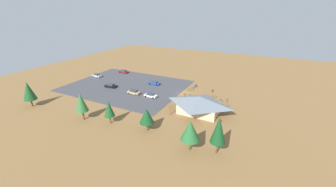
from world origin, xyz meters
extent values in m
plane|color=olive|center=(0.00, 0.00, 0.00)|extent=(160.00, 160.00, 0.00)
cube|color=#424247|center=(22.55, 2.76, 0.03)|extent=(43.50, 33.73, 0.05)
cube|color=#C6B28E|center=(-9.62, 11.35, 1.33)|extent=(10.90, 7.96, 2.65)
pyramid|color=slate|center=(-9.62, 11.35, 3.74)|extent=(13.88, 10.94, 2.18)
cylinder|color=brown|center=(-16.34, 6.10, 1.33)|extent=(0.20, 0.20, 2.65)
cylinder|color=brown|center=(-2.91, 6.10, 1.33)|extent=(0.20, 0.20, 2.65)
cylinder|color=brown|center=(-16.34, 16.60, 1.33)|extent=(0.20, 0.20, 2.65)
cylinder|color=brown|center=(-2.91, 16.60, 1.33)|extent=(0.20, 0.20, 2.65)
cylinder|color=brown|center=(-1.83, -8.32, 0.45)|extent=(0.60, 0.60, 0.90)
cylinder|color=#99999E|center=(-1.67, -5.22, 1.10)|extent=(0.08, 0.08, 2.20)
cube|color=#1959B2|center=(-1.67, -5.22, 1.90)|extent=(0.56, 0.04, 0.40)
cylinder|color=brown|center=(-18.71, 27.40, 1.39)|extent=(0.31, 0.31, 2.78)
cone|color=#14421E|center=(-18.71, 27.40, 5.64)|extent=(3.08, 3.08, 5.71)
cylinder|color=brown|center=(8.99, 27.56, 1.04)|extent=(0.34, 0.34, 2.08)
cone|color=#194C23|center=(8.99, 27.56, 4.22)|extent=(2.69, 2.69, 4.27)
cylinder|color=brown|center=(-1.44, 26.30, 1.09)|extent=(0.31, 0.31, 2.18)
cone|color=#14421E|center=(-1.44, 26.30, 4.08)|extent=(3.52, 3.52, 3.80)
cylinder|color=brown|center=(37.05, 30.39, 1.16)|extent=(0.42, 0.42, 2.31)
cone|color=#194C23|center=(37.05, 30.39, 5.08)|extent=(3.65, 3.65, 5.54)
cylinder|color=brown|center=(16.63, 29.30, 1.30)|extent=(0.46, 0.46, 2.60)
cone|color=#2D6633|center=(16.63, 29.30, 5.08)|extent=(3.20, 3.20, 4.97)
cylinder|color=brown|center=(-13.39, 28.83, 1.35)|extent=(0.30, 0.30, 2.71)
cone|color=#235B2D|center=(-13.39, 28.83, 4.83)|extent=(3.98, 3.98, 4.25)
torus|color=black|center=(-1.92, -4.80, 0.38)|extent=(0.41, 0.67, 0.75)
torus|color=black|center=(-2.41, -3.97, 0.38)|extent=(0.41, 0.67, 0.75)
cylinder|color=yellow|center=(-2.17, -4.39, 0.50)|extent=(0.48, 0.78, 0.04)
cylinder|color=yellow|center=(-2.08, -4.54, 0.60)|extent=(0.04, 0.04, 0.46)
cube|color=black|center=(-2.08, -4.54, 0.83)|extent=(0.17, 0.21, 0.05)
cylinder|color=yellow|center=(-2.36, -4.05, 0.61)|extent=(0.04, 0.04, 0.47)
cylinder|color=black|center=(-2.36, -4.05, 0.84)|extent=(0.43, 0.27, 0.03)
torus|color=black|center=(-15.41, -0.60, 0.33)|extent=(0.14, 0.66, 0.66)
torus|color=black|center=(-15.26, 0.37, 0.33)|extent=(0.14, 0.66, 0.66)
cylinder|color=#B7B7BC|center=(-15.33, -0.11, 0.44)|extent=(0.17, 0.89, 0.04)
cylinder|color=#B7B7BC|center=(-15.36, -0.29, 0.53)|extent=(0.04, 0.04, 0.40)
cube|color=black|center=(-15.36, -0.29, 0.74)|extent=(0.11, 0.21, 0.05)
cylinder|color=#B7B7BC|center=(-15.27, 0.27, 0.54)|extent=(0.04, 0.04, 0.41)
cylinder|color=black|center=(-15.27, 0.27, 0.75)|extent=(0.48, 0.11, 0.03)
torus|color=black|center=(-0.90, -2.43, 0.37)|extent=(0.47, 0.62, 0.74)
torus|color=black|center=(-1.53, -3.28, 0.37)|extent=(0.47, 0.62, 0.74)
cylinder|color=black|center=(-1.21, -2.85, 0.49)|extent=(0.61, 0.80, 0.04)
cylinder|color=black|center=(-1.10, -2.70, 0.59)|extent=(0.04, 0.04, 0.44)
cube|color=black|center=(-1.10, -2.70, 0.81)|extent=(0.18, 0.21, 0.05)
cylinder|color=black|center=(-1.46, -3.19, 0.63)|extent=(0.04, 0.04, 0.53)
cylinder|color=black|center=(-1.46, -3.19, 0.90)|extent=(0.41, 0.31, 0.03)
torus|color=black|center=(-13.35, 0.85, 0.34)|extent=(0.49, 0.53, 0.69)
torus|color=black|center=(-14.05, 1.61, 0.34)|extent=(0.49, 0.53, 0.69)
cylinder|color=#1E7F38|center=(-13.70, 1.23, 0.46)|extent=(0.67, 0.72, 0.04)
cylinder|color=#1E7F38|center=(-13.58, 1.10, 0.56)|extent=(0.04, 0.04, 0.44)
cube|color=black|center=(-13.58, 1.10, 0.78)|extent=(0.19, 0.20, 0.05)
cylinder|color=#1E7F38|center=(-13.98, 1.54, 0.58)|extent=(0.04, 0.04, 0.47)
cylinder|color=black|center=(-13.98, 1.54, 0.81)|extent=(0.38, 0.35, 0.03)
torus|color=black|center=(-10.36, -0.84, 0.38)|extent=(0.74, 0.24, 0.76)
torus|color=black|center=(-11.34, -1.10, 0.38)|extent=(0.74, 0.24, 0.76)
cylinder|color=orange|center=(-10.85, -0.97, 0.50)|extent=(0.91, 0.28, 0.04)
cylinder|color=orange|center=(-10.68, -0.92, 0.58)|extent=(0.04, 0.04, 0.40)
cube|color=black|center=(-10.68, -0.92, 0.78)|extent=(0.21, 0.13, 0.05)
cylinder|color=orange|center=(-11.24, -1.08, 0.65)|extent=(0.04, 0.04, 0.54)
cylinder|color=black|center=(-11.24, -1.08, 0.91)|extent=(0.16, 0.47, 0.03)
torus|color=black|center=(-3.10, 1.58, 0.37)|extent=(0.53, 0.58, 0.75)
torus|color=black|center=(-3.81, 2.38, 0.37)|extent=(0.53, 0.58, 0.75)
cylinder|color=#197A7F|center=(-3.45, 1.98, 0.50)|extent=(0.68, 0.76, 0.04)
cylinder|color=#197A7F|center=(-3.32, 1.84, 0.58)|extent=(0.04, 0.04, 0.42)
cube|color=black|center=(-3.32, 1.84, 0.80)|extent=(0.19, 0.20, 0.05)
cylinder|color=#197A7F|center=(-3.74, 2.30, 0.62)|extent=(0.04, 0.04, 0.50)
cylinder|color=black|center=(-3.74, 2.30, 0.87)|extent=(0.38, 0.34, 0.03)
torus|color=black|center=(-0.93, 1.60, 0.33)|extent=(0.64, 0.22, 0.65)
torus|color=black|center=(-1.94, 1.31, 0.33)|extent=(0.64, 0.22, 0.65)
cylinder|color=#2347B7|center=(-1.43, 1.46, 0.43)|extent=(0.94, 0.31, 0.04)
cylinder|color=#2347B7|center=(-1.25, 1.51, 0.54)|extent=(0.04, 0.04, 0.42)
cube|color=black|center=(-1.25, 1.51, 0.75)|extent=(0.21, 0.13, 0.05)
cylinder|color=#2347B7|center=(-1.84, 1.34, 0.56)|extent=(0.04, 0.04, 0.47)
cylinder|color=black|center=(-1.84, 1.34, 0.79)|extent=(0.16, 0.47, 0.03)
torus|color=black|center=(-1.54, -7.29, 0.36)|extent=(0.34, 0.67, 0.72)
torus|color=black|center=(-1.11, -6.36, 0.36)|extent=(0.34, 0.67, 0.72)
cylinder|color=#722D9E|center=(-1.33, -6.83, 0.48)|extent=(0.43, 0.88, 0.04)
cylinder|color=#722D9E|center=(-1.40, -6.99, 0.57)|extent=(0.04, 0.04, 0.42)
cube|color=black|center=(-1.40, -6.99, 0.78)|extent=(0.16, 0.22, 0.05)
cylinder|color=#722D9E|center=(-1.15, -6.45, 0.60)|extent=(0.04, 0.04, 0.48)
cylinder|color=black|center=(-1.15, -6.45, 0.84)|extent=(0.45, 0.23, 0.03)
torus|color=black|center=(-2.07, 2.80, 0.37)|extent=(0.16, 0.73, 0.74)
torus|color=black|center=(-2.24, 3.76, 0.37)|extent=(0.16, 0.73, 0.74)
cylinder|color=red|center=(-2.15, 3.28, 0.49)|extent=(0.19, 0.89, 0.04)
cylinder|color=red|center=(-2.12, 3.11, 0.58)|extent=(0.04, 0.04, 0.43)
cube|color=black|center=(-2.12, 3.11, 0.80)|extent=(0.11, 0.21, 0.05)
cylinder|color=red|center=(-2.22, 3.67, 0.61)|extent=(0.04, 0.04, 0.49)
cylinder|color=black|center=(-2.22, 3.67, 0.86)|extent=(0.48, 0.11, 0.03)
cube|color=tan|center=(15.03, 8.46, 0.61)|extent=(4.62, 2.07, 0.68)
cube|color=#2D3842|center=(15.03, 8.46, 1.25)|extent=(2.62, 1.75, 0.59)
cylinder|color=black|center=(16.61, 9.18, 0.37)|extent=(0.65, 0.25, 0.64)
cylinder|color=black|center=(16.52, 7.57, 0.37)|extent=(0.65, 0.25, 0.64)
cylinder|color=black|center=(13.53, 9.35, 0.37)|extent=(0.65, 0.25, 0.64)
cylinder|color=black|center=(13.45, 7.74, 0.37)|extent=(0.65, 0.25, 0.64)
cube|color=#BCBCC1|center=(40.80, -0.37, 0.62)|extent=(4.41, 2.20, 0.70)
cube|color=#2D3842|center=(40.80, -0.37, 1.24)|extent=(2.52, 1.82, 0.55)
cylinder|color=black|center=(42.32, 0.31, 0.37)|extent=(0.66, 0.27, 0.64)
cylinder|color=black|center=(42.18, -1.30, 0.37)|extent=(0.66, 0.27, 0.64)
cylinder|color=black|center=(39.43, 0.56, 0.37)|extent=(0.66, 0.27, 0.64)
cylinder|color=black|center=(39.29, -1.06, 0.37)|extent=(0.66, 0.27, 0.64)
cube|color=white|center=(8.36, 8.29, 0.57)|extent=(4.37, 1.85, 0.60)
cube|color=#2D3842|center=(8.36, 8.29, 1.13)|extent=(2.45, 1.62, 0.52)
cylinder|color=black|center=(9.84, 9.08, 0.37)|extent=(0.64, 0.22, 0.64)
cylinder|color=black|center=(9.83, 7.48, 0.37)|extent=(0.64, 0.22, 0.64)
cylinder|color=black|center=(6.88, 9.10, 0.37)|extent=(0.64, 0.22, 0.64)
cylinder|color=black|center=(6.87, 7.50, 0.37)|extent=(0.64, 0.22, 0.64)
cube|color=maroon|center=(34.41, -10.74, 0.61)|extent=(4.63, 1.86, 0.67)
cube|color=#2D3842|center=(34.41, -10.74, 1.19)|extent=(2.61, 1.60, 0.49)
cylinder|color=black|center=(35.98, -10.03, 0.37)|extent=(0.65, 0.24, 0.64)
cylinder|color=black|center=(35.94, -11.54, 0.37)|extent=(0.65, 0.24, 0.64)
cylinder|color=black|center=(32.87, -9.94, 0.37)|extent=(0.65, 0.24, 0.64)
cylinder|color=black|center=(32.83, -11.46, 0.37)|extent=(0.65, 0.24, 0.64)
cube|color=black|center=(26.69, 6.96, 0.60)|extent=(4.68, 2.25, 0.66)
cube|color=#2D3842|center=(26.69, 6.96, 1.22)|extent=(2.68, 1.83, 0.58)
cylinder|color=black|center=(28.14, 7.90, 0.37)|extent=(0.66, 0.28, 0.64)
cylinder|color=black|center=(28.30, 6.33, 0.37)|extent=(0.66, 0.28, 0.64)
cylinder|color=black|center=(25.08, 7.59, 0.37)|extent=(0.66, 0.28, 0.64)
cylinder|color=black|center=(25.24, 6.02, 0.37)|extent=(0.66, 0.28, 0.64)
cube|color=#1E42B2|center=(13.65, -3.16, 0.55)|extent=(4.70, 1.78, 0.56)
cube|color=#2D3842|center=(13.65, -3.16, 1.10)|extent=(2.64, 1.54, 0.54)
cylinder|color=black|center=(15.23, -2.39, 0.37)|extent=(0.64, 0.23, 0.64)
cylinder|color=black|center=(15.25, -3.89, 0.37)|extent=(0.64, 0.23, 0.64)
cylinder|color=black|center=(12.05, -2.44, 0.37)|extent=(0.64, 0.23, 0.64)
cylinder|color=black|center=(12.07, -3.93, 0.37)|extent=(0.64, 0.23, 0.64)
cube|color=#2D3347|center=(-8.93, -5.46, 0.44)|extent=(0.30, 0.36, 0.88)
cylinder|color=red|center=(-8.93, -5.46, 1.15)|extent=(0.36, 0.36, 0.55)
sphere|color=tan|center=(-8.93, -5.46, 1.55)|extent=(0.24, 0.24, 0.24)
camera|label=1|loc=(-25.24, 62.72, 27.44)|focal=22.04mm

